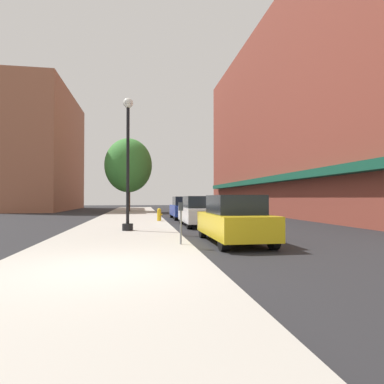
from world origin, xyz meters
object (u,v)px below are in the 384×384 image
lamppost (128,161)px  tree_near (128,165)px  fire_hydrant (159,214)px  car_blue (184,208)px  parking_meter_near (181,218)px  car_yellow (234,220)px  car_white (199,212)px

lamppost → tree_near: tree_near is taller
fire_hydrant → car_blue: size_ratio=0.18×
parking_meter_near → lamppost: bearing=111.4°
car_yellow → car_blue: 12.85m
tree_near → car_blue: bearing=-68.4°
car_blue → car_white: bearing=-91.5°
lamppost → car_white: lamppost is taller
car_white → parking_meter_near: bearing=-106.3°
car_yellow → parking_meter_near: bearing=-158.9°
lamppost → parking_meter_near: (1.80, -4.60, -2.25)m
car_blue → fire_hydrant: bearing=-123.5°
car_yellow → car_white: (0.00, 6.75, 0.00)m
tree_near → car_yellow: tree_near is taller
parking_meter_near → tree_near: 25.41m
fire_hydrant → car_yellow: bearing=-78.0°
car_yellow → car_white: 6.75m
parking_meter_near → car_yellow: car_yellow is taller
fire_hydrant → car_white: size_ratio=0.18×
lamppost → car_blue: 10.10m
parking_meter_near → car_white: (1.95, 7.56, -0.14)m
fire_hydrant → car_white: (2.03, -2.84, 0.29)m
fire_hydrant → car_white: 3.50m
fire_hydrant → car_white: bearing=-54.4°
tree_near → car_blue: tree_near is taller
fire_hydrant → tree_near: tree_near is taller
lamppost → car_yellow: bearing=-45.2°
tree_near → car_blue: size_ratio=1.81×
car_white → car_blue: (0.00, 6.10, 0.00)m
tree_near → fire_hydrant: bearing=-80.5°
parking_meter_near → car_yellow: bearing=22.7°
lamppost → car_white: size_ratio=1.37×
fire_hydrant → car_yellow: car_yellow is taller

